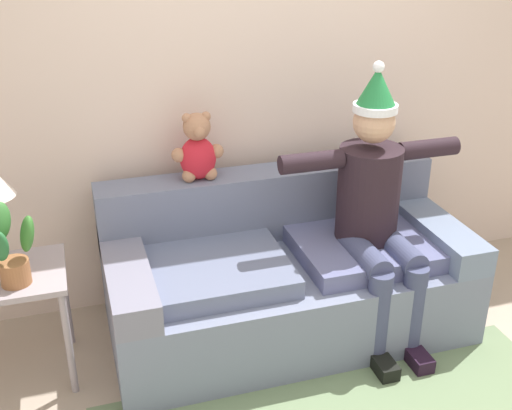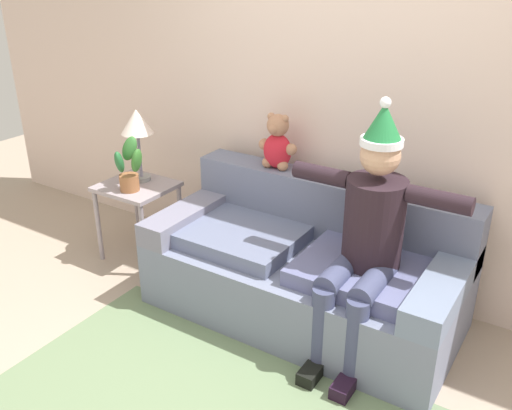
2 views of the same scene
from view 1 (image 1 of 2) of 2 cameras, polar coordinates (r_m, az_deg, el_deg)
name	(u,v)px [view 1 (image 1 of 2)]	position (r m, az deg, el deg)	size (l,w,h in m)	color
back_wall	(256,72)	(3.73, 0.00, 11.78)	(7.00, 0.10, 2.70)	beige
couch	(285,274)	(3.63, 2.57, -6.12)	(1.97, 0.95, 0.84)	slate
person_seated	(376,205)	(3.46, 10.62, -0.02)	(1.02, 0.77, 1.51)	black
teddy_bear	(198,150)	(3.50, -5.21, 4.92)	(0.29, 0.17, 0.38)	red
side_table	(12,291)	(3.36, -20.87, -7.19)	(0.52, 0.48, 0.61)	#9B9098
potted_plant	(11,250)	(3.14, -20.95, -3.77)	(0.25, 0.27, 0.40)	#995F39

